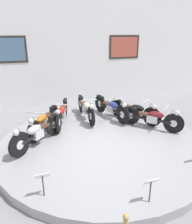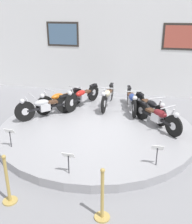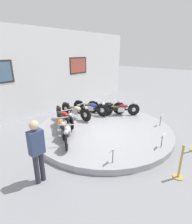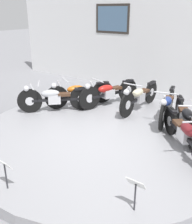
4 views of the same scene
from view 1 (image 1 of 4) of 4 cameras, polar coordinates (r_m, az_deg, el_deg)
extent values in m
plane|color=gray|center=(6.28, 1.67, -9.04)|extent=(60.00, 60.00, 0.00)
cylinder|color=#99999E|center=(6.23, 1.68, -8.19)|extent=(5.68, 5.68, 0.21)
cube|color=white|center=(9.44, -6.77, 14.91)|extent=(14.00, 0.20, 4.43)
cube|color=#2D2823|center=(9.14, -22.10, 14.85)|extent=(1.40, 0.02, 1.00)
cube|color=slate|center=(9.13, -22.10, 14.85)|extent=(1.24, 0.02, 0.84)
cube|color=#2D2823|center=(10.07, 7.38, 16.48)|extent=(1.40, 0.02, 1.00)
cube|color=#B24C3D|center=(10.07, 7.39, 16.48)|extent=(1.24, 0.02, 0.84)
cylinder|color=black|center=(5.58, -19.37, -8.08)|extent=(0.49, 0.49, 0.64)
cylinder|color=silver|center=(5.58, -19.37, -8.08)|extent=(0.20, 0.21, 0.22)
cylinder|color=black|center=(6.48, -10.97, -3.24)|extent=(0.49, 0.49, 0.64)
cylinder|color=silver|center=(6.48, -10.97, -3.24)|extent=(0.20, 0.21, 0.22)
cube|color=black|center=(6.01, -14.84, -5.49)|extent=(0.92, 0.93, 0.07)
cube|color=silver|center=(5.97, -15.11, -5.46)|extent=(0.37, 0.37, 0.24)
ellipsoid|color=#B2B5BA|center=(5.84, -15.89, -4.42)|extent=(0.49, 0.50, 0.20)
cube|color=#472D1E|center=(6.10, -13.62, -3.53)|extent=(0.37, 0.37, 0.07)
cube|color=black|center=(6.38, -11.13, -0.99)|extent=(0.32, 0.33, 0.06)
cylinder|color=silver|center=(5.59, -18.54, -5.66)|extent=(0.21, 0.21, 0.54)
cylinder|color=silver|center=(5.55, -18.06, -2.82)|extent=(0.41, 0.40, 0.03)
sphere|color=silver|center=(5.40, -20.23, -5.14)|extent=(0.15, 0.15, 0.15)
cylinder|color=black|center=(6.14, -16.03, -5.05)|extent=(0.38, 0.57, 0.64)
cylinder|color=silver|center=(6.14, -16.03, -5.05)|extent=(0.17, 0.22, 0.22)
cylinder|color=black|center=(7.25, -11.01, -0.67)|extent=(0.38, 0.57, 0.64)
cylinder|color=silver|center=(7.25, -11.01, -0.67)|extent=(0.17, 0.22, 0.22)
cube|color=black|center=(6.68, -13.31, -2.69)|extent=(0.70, 1.10, 0.07)
cube|color=silver|center=(6.64, -13.47, -2.66)|extent=(0.34, 0.38, 0.24)
ellipsoid|color=#D16619|center=(6.50, -13.97, -1.69)|extent=(0.44, 0.52, 0.20)
cube|color=#472D1E|center=(6.81, -12.60, -0.90)|extent=(0.34, 0.38, 0.07)
cube|color=black|center=(7.15, -11.15, 1.35)|extent=(0.27, 0.36, 0.06)
cylinder|color=silver|center=(6.18, -15.56, -2.81)|extent=(0.17, 0.24, 0.54)
cylinder|color=silver|center=(6.17, -15.32, -0.21)|extent=(0.48, 0.31, 0.03)
sphere|color=silver|center=(5.96, -16.62, -2.33)|extent=(0.15, 0.15, 0.15)
cylinder|color=black|center=(6.61, -9.71, -2.61)|extent=(0.26, 0.63, 0.65)
cylinder|color=silver|center=(6.61, -9.71, -2.61)|extent=(0.13, 0.24, 0.23)
cylinder|color=black|center=(7.86, -8.03, 1.21)|extent=(0.26, 0.63, 0.65)
cylinder|color=silver|center=(7.86, -8.03, 1.21)|extent=(0.13, 0.24, 0.23)
cube|color=black|center=(7.23, -8.80, -0.54)|extent=(0.47, 1.20, 0.07)
cube|color=silver|center=(7.19, -8.86, -0.50)|extent=(0.29, 0.37, 0.24)
ellipsoid|color=red|center=(7.04, -9.05, 0.43)|extent=(0.36, 0.53, 0.20)
cube|color=#472D1E|center=(7.39, -8.59, 1.09)|extent=(0.29, 0.37, 0.07)
cube|color=black|center=(7.77, -8.13, 3.13)|extent=(0.21, 0.37, 0.06)
cylinder|color=silver|center=(6.68, -9.59, -0.54)|extent=(0.12, 0.25, 0.54)
cylinder|color=silver|center=(6.69, -9.57, 1.87)|extent=(0.52, 0.20, 0.03)
sphere|color=silver|center=(6.44, -9.98, -0.03)|extent=(0.15, 0.15, 0.15)
cylinder|color=black|center=(6.97, -1.24, -1.12)|extent=(0.06, 0.65, 0.65)
cylinder|color=silver|center=(6.97, -1.24, -1.12)|extent=(0.07, 0.23, 0.23)
cylinder|color=black|center=(8.19, -3.93, 2.17)|extent=(0.06, 0.65, 0.65)
cylinder|color=silver|center=(8.19, -3.93, 2.17)|extent=(0.07, 0.23, 0.23)
cube|color=black|center=(7.57, -2.69, 0.66)|extent=(0.08, 1.24, 0.07)
cube|color=silver|center=(7.53, -2.62, 0.71)|extent=(0.20, 0.32, 0.24)
ellipsoid|color=beige|center=(7.39, -2.43, 1.63)|extent=(0.22, 0.48, 0.20)
cube|color=#472D1E|center=(7.73, -3.14, 2.16)|extent=(0.20, 0.32, 0.07)
cube|color=black|center=(8.11, -3.98, 4.01)|extent=(0.10, 0.36, 0.06)
cylinder|color=silver|center=(7.03, -1.59, 0.82)|extent=(0.05, 0.25, 0.54)
cylinder|color=silver|center=(7.05, -1.86, 3.10)|extent=(0.54, 0.03, 0.03)
sphere|color=silver|center=(6.79, -1.11, 1.38)|extent=(0.15, 0.15, 0.15)
cylinder|color=black|center=(7.15, 6.97, -0.67)|extent=(0.21, 0.64, 0.65)
cylinder|color=silver|center=(7.15, 6.97, -0.67)|extent=(0.12, 0.24, 0.23)
cylinder|color=black|center=(8.19, 1.12, 2.20)|extent=(0.21, 0.64, 0.65)
cylinder|color=silver|center=(8.19, 1.12, 2.20)|extent=(0.12, 0.24, 0.23)
cube|color=black|center=(7.66, 3.85, 0.87)|extent=(0.36, 1.22, 0.07)
cube|color=silver|center=(7.62, 4.02, 0.92)|extent=(0.27, 0.36, 0.24)
ellipsoid|color=navy|center=(7.49, 4.50, 1.86)|extent=(0.33, 0.52, 0.20)
cube|color=#472D1E|center=(7.78, 2.93, 2.30)|extent=(0.27, 0.36, 0.07)
cube|color=black|center=(8.11, 1.13, 4.06)|extent=(0.18, 0.37, 0.06)
cylinder|color=silver|center=(7.20, 6.31, 1.18)|extent=(0.10, 0.25, 0.54)
cylinder|color=silver|center=(7.20, 5.86, 3.38)|extent=(0.53, 0.16, 0.03)
sphere|color=silver|center=(7.00, 7.39, 1.78)|extent=(0.15, 0.15, 0.15)
cylinder|color=black|center=(7.16, 14.38, -1.23)|extent=(0.37, 0.57, 0.63)
cylinder|color=silver|center=(7.16, 14.38, -1.23)|extent=(0.17, 0.22, 0.22)
cylinder|color=black|center=(7.81, 5.62, 1.14)|extent=(0.37, 0.57, 0.63)
cylinder|color=silver|center=(7.81, 5.62, 1.14)|extent=(0.17, 0.22, 0.22)
cube|color=black|center=(7.46, 9.81, 0.01)|extent=(0.69, 1.10, 0.07)
cube|color=silver|center=(7.44, 10.08, 0.08)|extent=(0.34, 0.38, 0.24)
ellipsoid|color=black|center=(7.34, 10.82, 1.07)|extent=(0.43, 0.53, 0.20)
cube|color=#472D1E|center=(7.52, 8.45, 1.39)|extent=(0.34, 0.38, 0.07)
cube|color=black|center=(7.73, 5.68, 3.02)|extent=(0.27, 0.36, 0.06)
cylinder|color=silver|center=(7.15, 13.47, 0.54)|extent=(0.17, 0.24, 0.54)
cylinder|color=silver|center=(7.12, 12.88, 2.71)|extent=(0.48, 0.30, 0.03)
sphere|color=silver|center=(7.02, 15.05, 1.24)|extent=(0.15, 0.15, 0.15)
cylinder|color=black|center=(6.88, 19.61, -2.82)|extent=(0.45, 0.48, 0.60)
cylinder|color=silver|center=(6.88, 19.61, -2.82)|extent=(0.19, 0.20, 0.21)
cylinder|color=black|center=(7.17, 9.01, -0.91)|extent=(0.45, 0.48, 0.60)
cylinder|color=silver|center=(7.17, 9.01, -0.91)|extent=(0.19, 0.20, 0.21)
cube|color=black|center=(7.00, 14.19, -1.85)|extent=(0.90, 0.95, 0.07)
cube|color=silver|center=(6.98, 14.52, -1.75)|extent=(0.36, 0.37, 0.24)
ellipsoid|color=maroon|center=(6.90, 15.44, -0.67)|extent=(0.49, 0.50, 0.20)
cube|color=#472D1E|center=(7.00, 12.56, -0.47)|extent=(0.36, 0.37, 0.07)
cube|color=black|center=(7.09, 9.12, 1.03)|extent=(0.32, 0.33, 0.06)
cylinder|color=silver|center=(6.83, 18.58, -1.06)|extent=(0.20, 0.21, 0.54)
cylinder|color=silver|center=(6.76, 17.94, 1.15)|extent=(0.42, 0.39, 0.03)
sphere|color=silver|center=(6.76, 20.44, -0.25)|extent=(0.15, 0.15, 0.15)
cylinder|color=#333338|center=(4.32, -13.61, -18.31)|extent=(0.02, 0.02, 0.42)
cube|color=white|center=(4.18, -13.88, -15.89)|extent=(0.26, 0.11, 0.15)
cylinder|color=#333338|center=(4.20, 13.92, -19.64)|extent=(0.02, 0.02, 0.42)
cube|color=white|center=(4.06, 14.20, -17.20)|extent=(0.26, 0.11, 0.15)
sphere|color=tan|center=(2.93, 7.83, -25.51)|extent=(0.08, 0.08, 0.08)
camera|label=2|loc=(3.92, 99.52, 2.10)|focal=42.00mm
camera|label=3|loc=(3.64, -93.98, 2.40)|focal=28.00mm
camera|label=4|loc=(4.99, 62.67, 5.74)|focal=42.00mm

